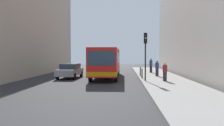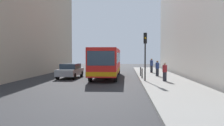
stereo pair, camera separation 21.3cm
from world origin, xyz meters
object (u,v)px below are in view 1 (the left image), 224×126
(bollard_mid, at_px, (140,71))
(pedestrian_far_sidewalk, at_px, (151,65))
(traffic_light, at_px, (145,47))
(bus, at_px, (107,61))
(car_beside_bus, at_px, (70,70))
(bollard_near, at_px, (142,73))
(pedestrian_mid_sidewalk, at_px, (157,68))
(pedestrian_near_signal, at_px, (165,72))

(bollard_mid, height_order, pedestrian_far_sidewalk, pedestrian_far_sidewalk)
(traffic_light, relative_size, pedestrian_far_sidewalk, 2.30)
(bus, relative_size, car_beside_bus, 2.47)
(bus, relative_size, pedestrian_far_sidewalk, 6.19)
(bollard_near, xyz_separation_m, pedestrian_mid_sidewalk, (1.74, 2.29, 0.34))
(bus, distance_m, bollard_near, 4.33)
(bollard_mid, bearing_deg, bus, -177.16)
(bus, distance_m, car_beside_bus, 3.91)
(pedestrian_near_signal, bearing_deg, bus, 8.84)
(pedestrian_mid_sidewalk, bearing_deg, pedestrian_far_sidewalk, -51.74)
(bollard_mid, bearing_deg, traffic_light, -88.76)
(pedestrian_far_sidewalk, bearing_deg, bollard_near, 165.54)
(car_beside_bus, distance_m, pedestrian_near_signal, 9.69)
(bollard_near, bearing_deg, bus, 148.39)
(bollard_mid, bearing_deg, pedestrian_mid_sidewalk, -2.81)
(traffic_light, xyz_separation_m, bollard_mid, (-0.10, 4.64, -2.38))
(bollard_mid, xyz_separation_m, pedestrian_mid_sidewalk, (1.74, -0.09, 0.34))
(traffic_light, bearing_deg, bus, 129.44)
(bus, relative_size, bollard_near, 11.60)
(bus, height_order, traffic_light, traffic_light)
(bus, height_order, pedestrian_near_signal, bus)
(bollard_near, xyz_separation_m, pedestrian_near_signal, (1.75, -2.33, 0.31))
(car_beside_bus, bearing_deg, bollard_mid, -169.24)
(car_beside_bus, relative_size, bollard_near, 4.70)
(bus, bearing_deg, pedestrian_far_sidewalk, -136.38)
(bollard_near, relative_size, bollard_mid, 1.00)
(bus, bearing_deg, bollard_near, 148.36)
(traffic_light, bearing_deg, pedestrian_mid_sidewalk, 70.20)
(car_beside_bus, distance_m, traffic_light, 8.45)
(pedestrian_far_sidewalk, bearing_deg, bus, 132.26)
(bollard_mid, distance_m, pedestrian_far_sidewalk, 5.12)
(bollard_mid, xyz_separation_m, pedestrian_near_signal, (1.75, -4.70, 0.31))
(pedestrian_far_sidewalk, bearing_deg, car_beside_bus, 122.17)
(car_beside_bus, distance_m, pedestrian_mid_sidewalk, 9.04)
(bollard_mid, distance_m, pedestrian_near_signal, 5.02)
(pedestrian_mid_sidewalk, distance_m, pedestrian_far_sidewalk, 4.91)
(bus, relative_size, bollard_mid, 11.60)
(traffic_light, height_order, bollard_mid, traffic_light)
(pedestrian_far_sidewalk, bearing_deg, pedestrian_near_signal, 179.09)
(pedestrian_mid_sidewalk, bearing_deg, bollard_mid, 34.64)
(car_beside_bus, bearing_deg, pedestrian_mid_sidewalk, -171.42)
(pedestrian_mid_sidewalk, bearing_deg, traffic_light, 107.65)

